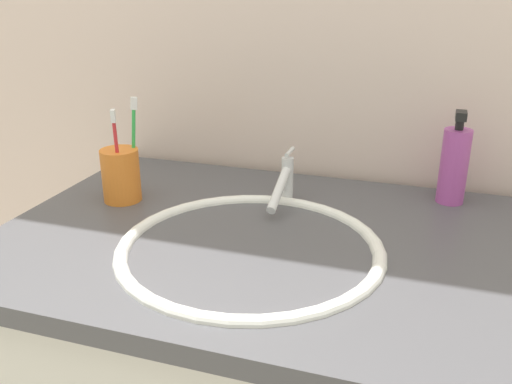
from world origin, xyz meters
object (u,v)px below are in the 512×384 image
soap_dispenser (454,165)px  faucet (284,182)px  toothbrush_red (117,150)px  toothbrush_cup (121,175)px  toothbrush_green (134,141)px

soap_dispenser → faucet: bearing=-160.1°
faucet → toothbrush_red: 0.33m
faucet → toothbrush_cup: 0.32m
toothbrush_cup → toothbrush_green: toothbrush_green is taller
faucet → toothbrush_cup: (-0.31, -0.08, 0.01)m
toothbrush_cup → toothbrush_red: size_ratio=0.57×
faucet → soap_dispenser: size_ratio=0.85×
toothbrush_red → toothbrush_cup: bearing=112.9°
faucet → toothbrush_cup: bearing=-165.2°
faucet → toothbrush_cup: toothbrush_cup is taller
faucet → soap_dispenser: bearing=19.9°
faucet → toothbrush_green: (-0.29, -0.06, 0.07)m
toothbrush_red → soap_dispenser: bearing=18.9°
toothbrush_cup → soap_dispenser: size_ratio=0.57×
toothbrush_cup → toothbrush_green: 0.07m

